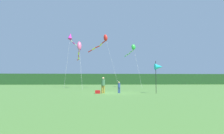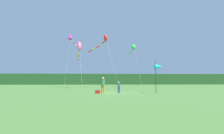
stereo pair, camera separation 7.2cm
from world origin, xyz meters
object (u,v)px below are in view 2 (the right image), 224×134
at_px(person_adult, 103,84).
at_px(cooler_box, 98,92).
at_px(kite_magenta, 72,38).
at_px(kite_green, 133,48).
at_px(kite_rainbow, 79,48).
at_px(kite_red, 104,40).
at_px(banner_flag_pole, 158,67).
at_px(person_child, 119,87).

distance_m(person_adult, cooler_box, 1.10).
height_order(cooler_box, kite_magenta, kite_magenta).
xyz_separation_m(cooler_box, kite_magenta, (-5.81, 16.98, 10.02)).
bearing_deg(kite_green, kite_rainbow, -158.36).
bearing_deg(kite_rainbow, kite_magenta, 120.59).
bearing_deg(kite_red, banner_flag_pole, -67.27).
bearing_deg(kite_rainbow, person_child, -64.49).
bearing_deg(person_child, person_adult, -176.60).
distance_m(person_adult, kite_red, 16.35).
bearing_deg(kite_magenta, cooler_box, -71.12).
bearing_deg(banner_flag_pole, kite_green, 89.43).
bearing_deg(kite_magenta, kite_rainbow, -59.41).
xyz_separation_m(person_child, banner_flag_pole, (4.50, -0.72, 2.26)).
height_order(person_child, kite_rainbow, kite_rainbow).
relative_size(person_adult, kite_rainbow, 0.19).
xyz_separation_m(cooler_box, kite_rainbow, (-3.79, 13.57, 7.43)).
distance_m(banner_flag_pole, kite_magenta, 22.62).
bearing_deg(kite_rainbow, person_adult, -71.56).
bearing_deg(kite_magenta, person_child, -63.41).
height_order(kite_green, kite_magenta, kite_magenta).
bearing_deg(person_adult, kite_magenta, 111.12).
xyz_separation_m(kite_green, kite_rainbow, (-10.93, -4.34, -0.77)).
height_order(person_adult, banner_flag_pole, banner_flag_pole).
relative_size(person_child, cooler_box, 2.33).
xyz_separation_m(cooler_box, kite_green, (7.14, 17.91, 8.20)).
bearing_deg(banner_flag_pole, cooler_box, 177.96).
relative_size(person_adult, person_child, 1.38).
relative_size(person_adult, kite_magenta, 0.16).
bearing_deg(person_adult, person_child, 3.40).
height_order(person_child, banner_flag_pole, banner_flag_pole).
relative_size(person_child, kite_magenta, 0.12).
xyz_separation_m(person_child, cooler_box, (-2.46, -0.47, -0.56)).
height_order(person_child, cooler_box, person_child).
bearing_deg(kite_magenta, kite_red, -21.13).
bearing_deg(person_child, kite_magenta, 116.59).
height_order(person_adult, person_child, person_adult).
relative_size(person_adult, kite_red, 0.18).
bearing_deg(person_child, kite_rainbow, 115.51).
relative_size(cooler_box, kite_red, 0.05).
xyz_separation_m(person_child, kite_rainbow, (-6.25, 13.11, 6.87)).
height_order(person_child, kite_magenta, kite_magenta).
xyz_separation_m(kite_magenta, kite_red, (6.62, -2.56, -0.84)).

